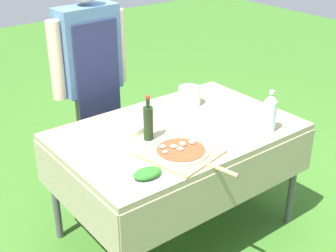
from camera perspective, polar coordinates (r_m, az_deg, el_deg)
ground_plane at (r=3.21m, az=1.02°, el=-12.38°), size 12.00×12.00×0.00m
prep_table at (r=2.84m, az=1.13°, el=-1.73°), size 1.44×0.94×0.75m
person_cook at (r=3.28m, az=-9.44°, el=6.66°), size 0.59×0.22×1.57m
pizza_on_peel at (r=2.53m, az=1.72°, el=-3.22°), size 0.43×0.57×0.05m
oil_bottle at (r=2.65m, az=-2.49°, el=0.50°), size 0.06×0.06×0.27m
water_bottle at (r=2.79m, az=12.32°, el=1.62°), size 0.08×0.08×0.26m
herb_container at (r=2.32m, az=-2.54°, el=-5.88°), size 0.19×0.13×0.05m
mixing_tub at (r=3.12m, az=2.63°, el=3.69°), size 0.15×0.15×0.12m
plate_stack at (r=2.81m, az=-5.47°, el=-0.04°), size 0.27×0.27×0.03m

